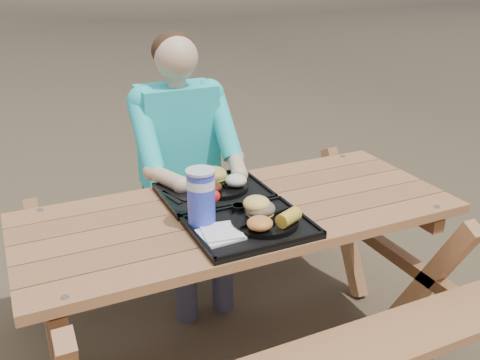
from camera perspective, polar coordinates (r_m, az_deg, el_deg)
name	(u,v)px	position (r m, az deg, el deg)	size (l,w,h in m)	color
ground	(240,353)	(2.63, 0.00, -17.96)	(60.00, 60.00, 0.00)	#999999
picnic_table	(240,285)	(2.40, 0.00, -11.17)	(1.80, 1.49, 0.75)	#999999
tray_near	(251,228)	(2.04, 1.20, -5.17)	(0.45, 0.35, 0.02)	black
tray_far	(214,193)	(2.34, -2.83, -1.38)	(0.45, 0.35, 0.02)	black
plate_near	(265,221)	(2.05, 2.65, -4.43)	(0.26, 0.26, 0.02)	black
plate_far	(219,187)	(2.35, -2.26, -0.72)	(0.26, 0.26, 0.02)	black
napkin_stack	(220,234)	(1.96, -2.13, -5.76)	(0.15, 0.15, 0.02)	silver
soda_cup	(201,199)	(2.01, -4.16, -2.00)	(0.11, 0.11, 0.21)	#1A2EC6
condiment_bbq	(239,209)	(2.13, -0.15, -3.10)	(0.06, 0.06, 0.03)	black
condiment_mustard	(253,208)	(2.14, 1.36, -2.96)	(0.05, 0.05, 0.03)	yellow
sandwich	(260,201)	(2.05, 2.17, -2.23)	(0.11, 0.11, 0.12)	#EDBC53
mac_cheese	(260,223)	(1.96, 2.13, -4.65)	(0.10, 0.10, 0.05)	#CF8236
corn_cob	(289,217)	(2.00, 5.22, -3.99)	(0.09, 0.09, 0.06)	gold
cutlery_far	(175,196)	(2.29, -6.94, -1.66)	(0.03, 0.15, 0.01)	black
burger	(213,171)	(2.35, -2.86, 0.97)	(0.12, 0.12, 0.11)	gold
baked_beans	(211,187)	(2.27, -3.12, -0.76)	(0.10, 0.10, 0.04)	#4B1D0F
potato_salad	(236,180)	(2.32, -0.43, -0.04)	(0.09, 0.09, 0.05)	beige
diner	(181,179)	(2.81, -6.30, 0.13)	(0.48, 0.84, 1.28)	teal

